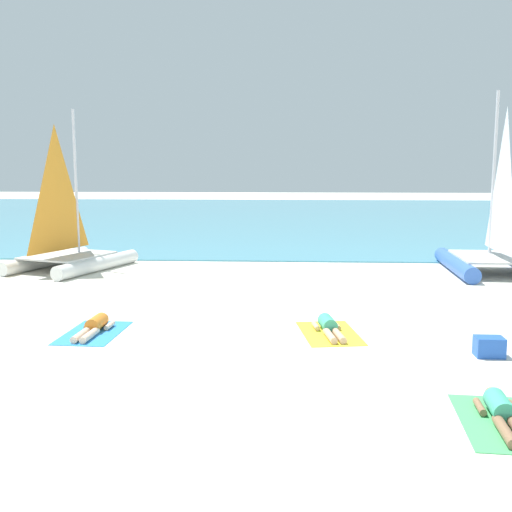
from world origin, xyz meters
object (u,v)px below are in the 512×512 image
towel_middle (329,333)px  towel_right (503,423)px  sunbather_left (94,326)px  cooler_box (489,347)px  sailboat_white (69,246)px  sailboat_blue (495,247)px  sunbather_middle (329,326)px  sunbather_right (502,412)px  towel_left (94,333)px

towel_middle → towel_right: 4.76m
sunbather_left → towel_right: bearing=-28.7°
cooler_box → sunbather_left: bearing=171.0°
towel_middle → sailboat_white: bearing=137.7°
sailboat_white → towel_right: bearing=-29.9°
sailboat_blue → towel_middle: 9.39m
towel_middle → sunbather_middle: sunbather_middle is taller
sunbather_left → sunbather_right: 7.98m
towel_left → cooler_box: bearing=-8.5°
towel_left → sunbather_right: size_ratio=1.21×
sailboat_white → sunbather_middle: 10.91m
sunbather_left → sunbather_middle: same height
sunbather_left → sunbather_middle: 4.83m
towel_left → sunbather_right: bearing=-30.2°
towel_right → towel_left: bearing=149.3°
sailboat_blue → sunbather_right: bearing=-105.1°
sailboat_blue → sunbather_left: bearing=-141.8°
sailboat_blue → sunbather_right: sailboat_blue is taller
towel_right → sunbather_right: sunbather_right is taller
towel_middle → sunbather_middle: (-0.01, 0.07, 0.13)m
towel_left → sunbather_right: sunbather_right is taller
sailboat_white → towel_middle: sailboat_white is taller
sunbather_left → towel_right: sunbather_left is taller
sailboat_blue → cooler_box: sailboat_blue is taller
towel_left → towel_right: bearing=-30.7°
towel_left → sunbather_middle: (4.82, 0.30, 0.13)m
towel_left → sunbather_left: size_ratio=1.21×
towel_middle → towel_right: bearing=-64.8°
sailboat_blue → sailboat_white: 13.77m
sailboat_white → towel_middle: bearing=-23.1°
towel_left → towel_middle: 4.84m
towel_middle → sunbather_right: (2.03, -4.24, 0.13)m
towel_left → sunbather_left: sunbather_left is taller
sailboat_white → sunbather_middle: sailboat_white is taller
sailboat_white → towel_right: (10.12, -11.68, -0.77)m
towel_middle → sunbather_left: bearing=-178.0°
sunbather_middle → towel_right: sunbather_middle is taller
sunbather_left → cooler_box: size_ratio=3.13×
towel_right → sunbather_right: 0.14m
towel_left → sunbather_right: 7.95m
sailboat_white → sunbather_right: 15.42m
sailboat_white → sunbather_middle: size_ratio=3.34×
sailboat_white → towel_middle: size_ratio=2.75×
sunbather_middle → cooler_box: bearing=-36.0°
sunbather_middle → cooler_box: 3.13m
cooler_box → towel_left: bearing=171.5°
sailboat_blue → sunbather_middle: size_ratio=3.67×
sunbather_left → towel_left: bearing=-90.0°
towel_left → towel_middle: (4.83, 0.24, 0.00)m
sunbather_left → towel_middle: sunbather_left is taller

